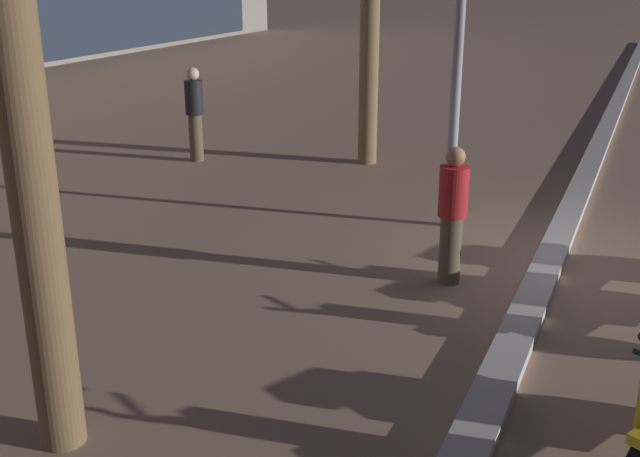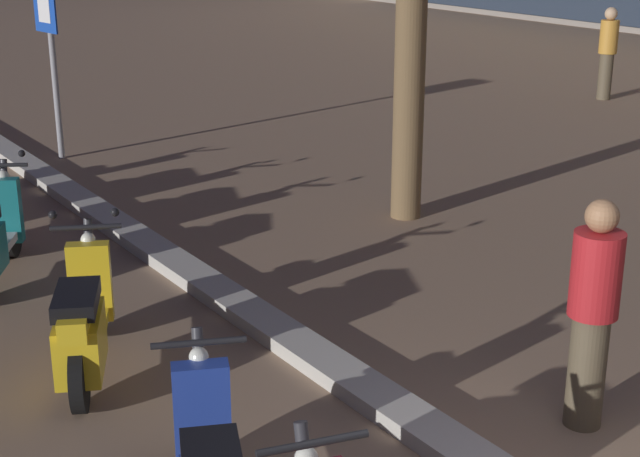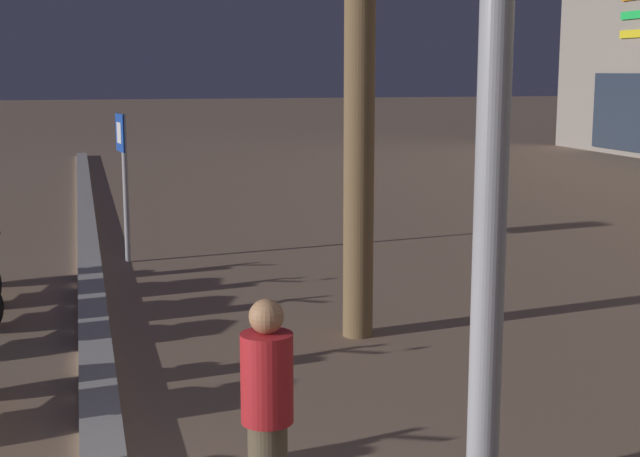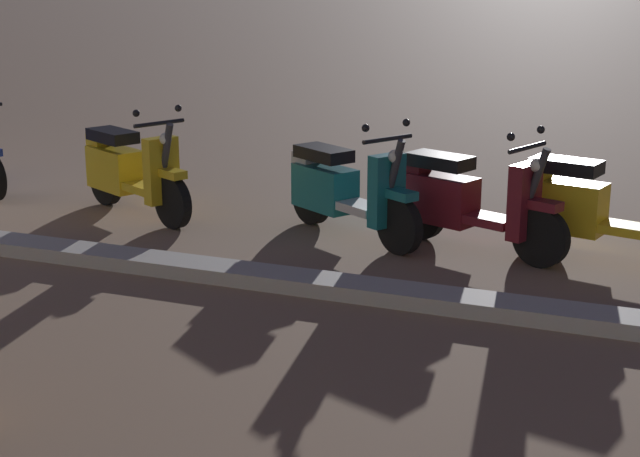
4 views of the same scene
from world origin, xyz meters
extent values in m
cylinder|color=black|center=(-7.92, -1.45, 0.26)|extent=(0.53, 0.22, 0.52)
cube|color=gold|center=(-8.63, -1.28, 0.32)|extent=(0.65, 0.41, 0.08)
cube|color=gold|center=(-8.14, -1.39, 0.44)|extent=(0.74, 0.47, 0.45)
cube|color=black|center=(-8.12, -1.40, 0.80)|extent=(0.65, 0.43, 0.12)
cube|color=gold|center=(-7.85, -1.46, 0.70)|extent=(0.28, 0.25, 0.16)
cylinder|color=black|center=(-8.00, -0.93, 0.26)|extent=(0.52, 0.28, 0.52)
cylinder|color=black|center=(-6.81, -1.39, 0.26)|extent=(0.52, 0.28, 0.52)
cube|color=maroon|center=(-7.45, -1.14, 0.32)|extent=(0.66, 0.48, 0.08)
cube|color=maroon|center=(-7.01, -1.31, 0.43)|extent=(0.75, 0.54, 0.44)
cube|color=black|center=(-7.00, -1.32, 0.78)|extent=(0.67, 0.50, 0.12)
cube|color=maroon|center=(-7.84, -1.00, 0.55)|extent=(0.25, 0.37, 0.66)
cube|color=maroon|center=(-8.00, -0.93, 0.55)|extent=(0.36, 0.26, 0.08)
cylinder|color=#333338|center=(-7.91, -0.97, 0.70)|extent=(0.29, 0.17, 0.69)
cylinder|color=black|center=(-7.84, -1.00, 1.02)|extent=(0.24, 0.54, 0.04)
sphere|color=white|center=(-7.93, -0.96, 0.88)|extent=(0.12, 0.12, 0.12)
cube|color=maroon|center=(-6.73, -1.42, 0.68)|extent=(0.30, 0.27, 0.16)
sphere|color=black|center=(-7.90, -1.23, 1.14)|extent=(0.07, 0.07, 0.07)
sphere|color=black|center=(-7.73, -0.78, 1.14)|extent=(0.07, 0.07, 0.07)
cylinder|color=black|center=(-6.77, -0.85, 0.26)|extent=(0.50, 0.35, 0.52)
cylinder|color=black|center=(-5.65, -1.52, 0.26)|extent=(0.50, 0.35, 0.52)
cube|color=silver|center=(-6.25, -1.16, 0.32)|extent=(0.66, 0.55, 0.08)
cube|color=#197075|center=(-5.83, -1.40, 0.41)|extent=(0.75, 0.62, 0.42)
cube|color=black|center=(-5.82, -1.41, 0.75)|extent=(0.67, 0.56, 0.12)
cube|color=#197075|center=(-6.61, -0.94, 0.55)|extent=(0.29, 0.36, 0.66)
cube|color=#197075|center=(-6.77, -0.85, 0.55)|extent=(0.36, 0.30, 0.08)
cylinder|color=#333338|center=(-6.68, -0.90, 0.70)|extent=(0.28, 0.20, 0.69)
cylinder|color=black|center=(-6.61, -0.94, 1.02)|extent=(0.32, 0.50, 0.04)
sphere|color=white|center=(-6.70, -0.89, 0.88)|extent=(0.12, 0.12, 0.12)
cube|color=silver|center=(-5.58, -1.56, 0.65)|extent=(0.31, 0.29, 0.16)
sphere|color=black|center=(-6.72, -1.16, 1.14)|extent=(0.07, 0.07, 0.07)
sphere|color=black|center=(-6.47, -0.75, 1.14)|extent=(0.07, 0.07, 0.07)
cylinder|color=black|center=(-4.44, -0.86, 0.26)|extent=(0.51, 0.32, 0.52)
cylinder|color=black|center=(-3.29, -1.43, 0.26)|extent=(0.51, 0.32, 0.52)
cube|color=gold|center=(-3.91, -1.13, 0.32)|extent=(0.66, 0.52, 0.08)
cube|color=gold|center=(-3.49, -1.34, 0.43)|extent=(0.75, 0.59, 0.44)
cube|color=black|center=(-3.47, -1.34, 0.78)|extent=(0.67, 0.53, 0.12)
cube|color=gold|center=(-4.28, -0.94, 0.55)|extent=(0.28, 0.37, 0.66)
cube|color=gold|center=(-4.44, -0.86, 0.55)|extent=(0.36, 0.29, 0.08)
cylinder|color=#333338|center=(-4.35, -0.91, 0.70)|extent=(0.28, 0.19, 0.69)
cylinder|color=black|center=(-4.28, -0.94, 1.02)|extent=(0.28, 0.52, 0.04)
sphere|color=white|center=(-4.37, -0.90, 0.88)|extent=(0.12, 0.12, 0.12)
cube|color=gold|center=(-3.22, -1.47, 0.68)|extent=(0.30, 0.29, 0.16)
sphere|color=black|center=(-4.37, -1.17, 1.14)|extent=(0.07, 0.07, 0.07)
sphere|color=black|center=(-4.16, -0.74, 1.14)|extent=(0.07, 0.07, 0.07)
camera|label=1|loc=(-9.48, -0.62, 3.62)|focal=43.22mm
camera|label=2|loc=(2.67, -3.42, 3.42)|focal=53.17mm
camera|label=3|loc=(4.30, 0.30, 3.06)|focal=50.81mm
camera|label=4|loc=(-9.18, 7.16, 2.55)|focal=54.38mm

